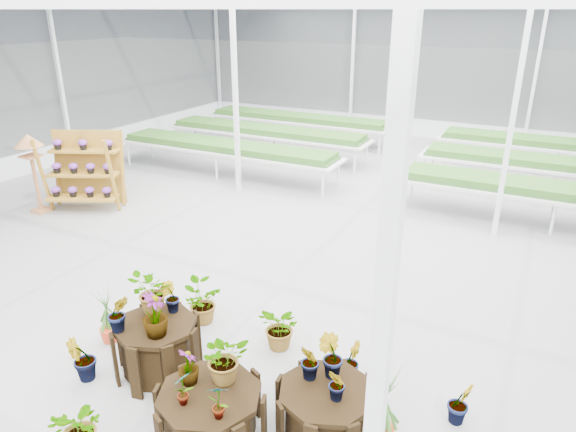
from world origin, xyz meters
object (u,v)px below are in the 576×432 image
at_px(plinth_low, 326,408).
at_px(bird_table, 34,174).
at_px(shelf_rack, 84,172).
at_px(plinth_mid, 211,416).
at_px(plinth_tall, 158,348).

relative_size(plinth_low, bird_table, 0.61).
relative_size(plinth_low, shelf_rack, 0.63).
xyz_separation_m(plinth_mid, shelf_rack, (-6.41, 4.33, 0.56)).
relative_size(plinth_mid, shelf_rack, 0.66).
relative_size(plinth_mid, plinth_low, 1.04).
bearing_deg(plinth_mid, shelf_rack, 145.92).
height_order(plinth_mid, bird_table, bird_table).
distance_m(plinth_tall, plinth_mid, 1.34).
xyz_separation_m(plinth_mid, plinth_low, (1.00, 0.70, -0.05)).
distance_m(plinth_low, bird_table, 8.68).
height_order(plinth_low, bird_table, bird_table).
bearing_deg(shelf_rack, bird_table, -161.97).
height_order(plinth_tall, plinth_mid, plinth_tall).
bearing_deg(plinth_low, bird_table, 160.05).
xyz_separation_m(plinth_low, bird_table, (-8.14, 2.95, 0.64)).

